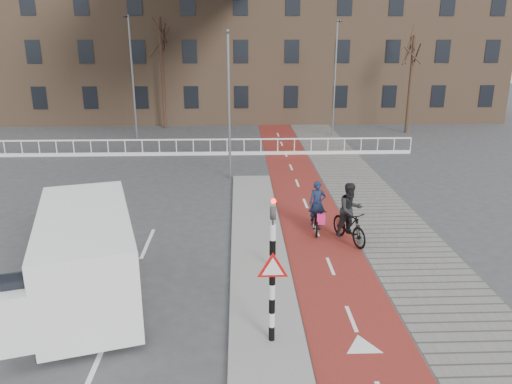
{
  "coord_description": "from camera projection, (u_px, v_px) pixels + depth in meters",
  "views": [
    {
      "loc": [
        -1.32,
        -11.99,
        6.93
      ],
      "look_at": [
        -0.71,
        5.0,
        1.5
      ],
      "focal_mm": 35.0,
      "sensor_mm": 36.0,
      "label": 1
    }
  ],
  "objects": [
    {
      "name": "tree_right",
      "position": [
        410.0,
        85.0,
        35.31
      ],
      "size": [
        0.22,
        0.22,
        6.79
      ],
      "primitive_type": "cylinder",
      "color": "black",
      "rests_on": "ground"
    },
    {
      "name": "sidewalk",
      "position": [
        360.0,
        189.0,
        23.23
      ],
      "size": [
        3.0,
        60.0,
        0.01
      ],
      "primitive_type": "cube",
      "color": "slate",
      "rests_on": "ground"
    },
    {
      "name": "streetlight_left",
      "position": [
        133.0,
        79.0,
        32.74
      ],
      "size": [
        0.12,
        0.12,
        8.04
      ],
      "primitive_type": "cylinder",
      "color": "slate",
      "rests_on": "ground"
    },
    {
      "name": "van",
      "position": [
        87.0,
        255.0,
        13.25
      ],
      "size": [
        3.77,
        6.12,
        2.45
      ],
      "rotation": [
        0.0,
        0.0,
        0.28
      ],
      "color": "white",
      "rests_on": "ground"
    },
    {
      "name": "streetlight_near",
      "position": [
        229.0,
        107.0,
        23.85
      ],
      "size": [
        0.12,
        0.12,
        7.09
      ],
      "primitive_type": "cylinder",
      "color": "slate",
      "rests_on": "ground"
    },
    {
      "name": "streetlight_right",
      "position": [
        335.0,
        79.0,
        34.18
      ],
      "size": [
        0.12,
        0.12,
        7.79
      ],
      "primitive_type": "cylinder",
      "color": "slate",
      "rests_on": "ground"
    },
    {
      "name": "ground",
      "position": [
        289.0,
        300.0,
        13.57
      ],
      "size": [
        120.0,
        120.0,
        0.0
      ],
      "primitive_type": "plane",
      "color": "#38383A",
      "rests_on": "ground"
    },
    {
      "name": "bike_lane",
      "position": [
        300.0,
        189.0,
        23.14
      ],
      "size": [
        2.5,
        60.0,
        0.01
      ],
      "primitive_type": "cube",
      "color": "maroon",
      "rests_on": "ground"
    },
    {
      "name": "cyclist_near",
      "position": [
        317.0,
        215.0,
        18.09
      ],
      "size": [
        0.83,
        1.86,
        1.88
      ],
      "rotation": [
        0.0,
        0.0,
        -0.12
      ],
      "color": "black",
      "rests_on": "bike_lane"
    },
    {
      "name": "tree_mid",
      "position": [
        163.0,
        74.0,
        36.78
      ],
      "size": [
        0.25,
        0.25,
        8.03
      ],
      "primitive_type": "cylinder",
      "color": "black",
      "rests_on": "ground"
    },
    {
      "name": "bollard",
      "position": [
        274.0,
        256.0,
        15.04
      ],
      "size": [
        0.12,
        0.12,
        0.8
      ],
      "primitive_type": "cylinder",
      "color": "#EBA20D",
      "rests_on": "curb_island"
    },
    {
      "name": "townhouse_row",
      "position": [
        217.0,
        22.0,
        41.55
      ],
      "size": [
        46.0,
        10.0,
        15.9
      ],
      "color": "#7F6047",
      "rests_on": "ground"
    },
    {
      "name": "curb_island",
      "position": [
        257.0,
        240.0,
        17.34
      ],
      "size": [
        1.8,
        16.0,
        0.12
      ],
      "primitive_type": "cube",
      "color": "gray",
      "rests_on": "ground"
    },
    {
      "name": "traffic_signal",
      "position": [
        272.0,
        267.0,
        11.02
      ],
      "size": [
        0.8,
        0.8,
        3.68
      ],
      "color": "black",
      "rests_on": "curb_island"
    },
    {
      "name": "cyclist_far",
      "position": [
        350.0,
        218.0,
        17.05
      ],
      "size": [
        1.25,
        2.08,
        2.13
      ],
      "rotation": [
        0.0,
        0.0,
        0.37
      ],
      "color": "black",
      "rests_on": "bike_lane"
    },
    {
      "name": "railing",
      "position": [
        177.0,
        150.0,
        29.49
      ],
      "size": [
        28.0,
        0.1,
        0.99
      ],
      "color": "silver",
      "rests_on": "ground"
    }
  ]
}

